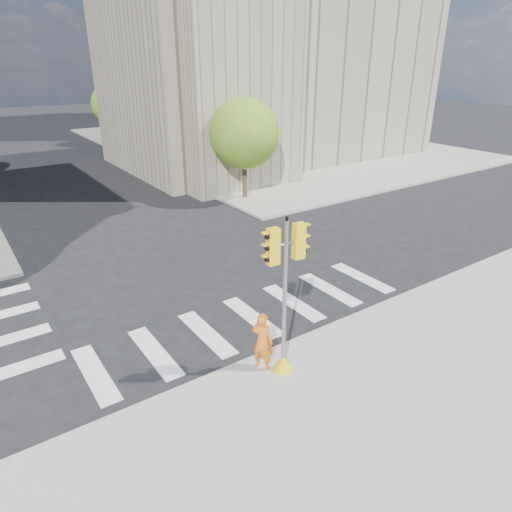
# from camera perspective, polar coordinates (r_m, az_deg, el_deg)

# --- Properties ---
(ground) EXTENTS (160.00, 160.00, 0.00)m
(ground) POSITION_cam_1_polar(r_m,az_deg,el_deg) (17.40, -3.91, -4.71)
(ground) COLOR black
(ground) RESTS_ON ground
(sidewalk_far_right) EXTENTS (28.00, 40.00, 0.15)m
(sidewalk_far_right) POSITION_cam_1_polar(r_m,az_deg,el_deg) (48.72, 0.58, 14.03)
(sidewalk_far_right) COLOR gray
(sidewalk_far_right) RESTS_ON ground
(civic_building) EXTENTS (26.00, 16.00, 19.39)m
(civic_building) POSITION_cam_1_polar(r_m,az_deg,el_deg) (39.88, 1.19, 22.26)
(civic_building) COLOR gray
(civic_building) RESTS_ON ground
(tree_re_near) EXTENTS (4.20, 4.20, 6.16)m
(tree_re_near) POSITION_cam_1_polar(r_m,az_deg,el_deg) (28.08, -1.48, 15.07)
(tree_re_near) COLOR #382616
(tree_re_near) RESTS_ON ground
(tree_re_mid) EXTENTS (4.60, 4.60, 6.66)m
(tree_re_mid) POSITION_cam_1_polar(r_m,az_deg,el_deg) (38.57, -11.80, 17.42)
(tree_re_mid) COLOR #382616
(tree_re_mid) RESTS_ON ground
(tree_re_far) EXTENTS (4.00, 4.00, 5.88)m
(tree_re_far) POSITION_cam_1_polar(r_m,az_deg,el_deg) (49.81, -17.59, 17.61)
(tree_re_far) COLOR #382616
(tree_re_far) RESTS_ON ground
(lamp_near) EXTENTS (0.35, 0.18, 8.11)m
(lamp_near) POSITION_cam_1_polar(r_m,az_deg,el_deg) (31.65, -4.86, 16.94)
(lamp_near) COLOR black
(lamp_near) RESTS_ON sidewalk_far_right
(lamp_far) EXTENTS (0.35, 0.18, 8.11)m
(lamp_far) POSITION_cam_1_polar(r_m,az_deg,el_deg) (44.27, -14.50, 18.23)
(lamp_far) COLOR black
(lamp_far) RESTS_ON sidewalk_far_right
(traffic_signal) EXTENTS (1.08, 0.56, 4.54)m
(traffic_signal) POSITION_cam_1_polar(r_m,az_deg,el_deg) (12.21, 3.55, -6.78)
(traffic_signal) COLOR yellow
(traffic_signal) RESTS_ON sidewalk_near
(photographer) EXTENTS (0.66, 0.76, 1.75)m
(photographer) POSITION_cam_1_polar(r_m,az_deg,el_deg) (12.84, 0.77, -10.59)
(photographer) COLOR orange
(photographer) RESTS_ON sidewalk_near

